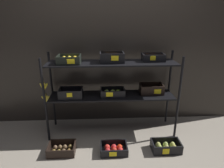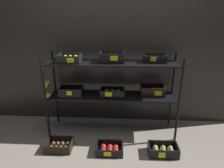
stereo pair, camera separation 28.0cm
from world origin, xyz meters
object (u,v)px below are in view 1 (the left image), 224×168
Objects in this scene: crate_ground_pear at (166,147)px; crate_ground_apple_red at (114,149)px; display_rack at (112,80)px; crate_ground_kiwi at (62,149)px.

crate_ground_apple_red is at bearing 179.91° from crate_ground_pear.
display_rack is 5.58× the size of crate_ground_apple_red.
display_rack is 0.92m from crate_ground_apple_red.
display_rack reaches higher than crate_ground_apple_red.
crate_ground_kiwi is at bearing 178.86° from crate_ground_pear.
crate_ground_kiwi is at bearing -143.63° from display_rack.
crate_ground_apple_red is 0.68m from crate_ground_pear.
display_rack is at bearing 90.26° from crate_ground_apple_red.
crate_ground_kiwi is 1.34m from crate_ground_pear.
display_rack reaches higher than crate_ground_pear.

